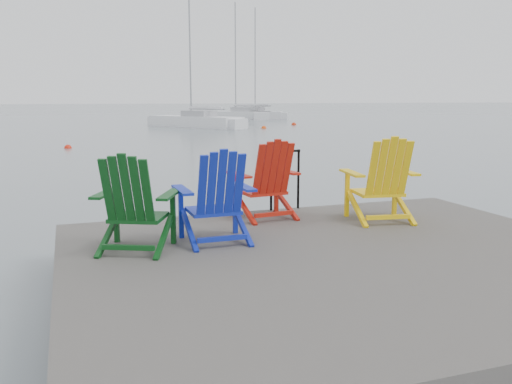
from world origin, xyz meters
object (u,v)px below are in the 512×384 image
object	(u,v)px
chair_blue	(216,196)
buoy_a	(68,148)
buoy_c	(294,125)
chair_yellow	(382,180)
sailboat_near	(196,122)
sailboat_mid	(256,115)
buoy_d	(264,128)
handrail	(285,174)
chair_red	(266,179)
chair_green	(134,203)
sailboat_far	(240,116)

from	to	relation	value
chair_blue	buoy_a	bearing A→B (deg)	94.28
buoy_c	chair_yellow	bearing A→B (deg)	-111.44
chair_blue	buoy_c	size ratio (longest dim) A/B	2.65
buoy_c	sailboat_near	bearing A→B (deg)	-176.51
sailboat_mid	buoy_d	world-z (taller)	sailboat_mid
handrail	chair_red	distance (m)	0.69
chair_green	chair_blue	size ratio (longest dim) A/B	0.99
chair_yellow	handrail	bearing A→B (deg)	138.16
chair_yellow	sailboat_near	size ratio (longest dim) A/B	0.10
buoy_a	buoy_d	xyz separation A→B (m)	(13.32, 11.58, 0.00)
handrail	chair_blue	bearing A→B (deg)	-134.32
handrail	sailboat_mid	world-z (taller)	sailboat_mid
sailboat_far	buoy_d	size ratio (longest dim) A/B	31.41
buoy_d	sailboat_far	bearing A→B (deg)	77.89
handrail	chair_green	distance (m)	2.86
buoy_c	sailboat_mid	bearing A→B (deg)	82.15
sailboat_near	buoy_d	world-z (taller)	sailboat_near
sailboat_far	sailboat_mid	bearing A→B (deg)	-19.20
chair_green	chair_yellow	size ratio (longest dim) A/B	0.94
chair_green	sailboat_near	size ratio (longest dim) A/B	0.10
handrail	sailboat_far	xyz separation A→B (m)	(13.94, 45.90, -0.69)
sailboat_mid	buoy_c	xyz separation A→B (m)	(-2.12, -15.39, -0.36)
chair_yellow	sailboat_near	xyz separation A→B (m)	(5.23, 33.71, -0.72)
chair_green	buoy_d	world-z (taller)	chair_green
chair_yellow	chair_green	bearing A→B (deg)	-163.71
buoy_c	handrail	bearing A→B (deg)	-113.51
chair_yellow	buoy_c	xyz separation A→B (m)	(13.44, 34.21, -1.07)
sailboat_far	buoy_a	size ratio (longest dim) A/B	36.79
sailboat_mid	buoy_d	xyz separation A→B (m)	(-6.17, -19.39, -0.36)
chair_red	sailboat_far	xyz separation A→B (m)	(14.42, 46.39, -0.69)
chair_green	chair_blue	distance (m)	0.93
handrail	chair_blue	world-z (taller)	chair_blue
sailboat_near	buoy_c	xyz separation A→B (m)	(8.21, 0.50, -0.36)
sailboat_mid	buoy_c	world-z (taller)	sailboat_mid
sailboat_far	chair_red	bearing A→B (deg)	-171.17
chair_blue	sailboat_far	xyz separation A→B (m)	(15.41, 47.40, -0.69)
chair_green	buoy_a	distance (m)	19.04
chair_green	buoy_d	size ratio (longest dim) A/B	2.85
handrail	chair_yellow	xyz separation A→B (m)	(0.93, -1.18, 0.03)
chair_green	chair_yellow	world-z (taller)	chair_yellow
handrail	buoy_a	distance (m)	17.73
chair_green	buoy_c	bearing A→B (deg)	89.11
chair_green	sailboat_far	size ratio (longest dim) A/B	0.09
chair_green	buoy_c	xyz separation A→B (m)	(16.77, 34.59, -1.04)
chair_green	sailboat_near	bearing A→B (deg)	100.88
handrail	buoy_a	size ratio (longest dim) A/B	2.80
chair_yellow	sailboat_far	bearing A→B (deg)	84.38
handrail	sailboat_far	size ratio (longest dim) A/B	0.08
chair_blue	sailboat_mid	distance (m)	53.07
chair_red	buoy_d	xyz separation A→B (m)	(10.80, 29.52, -1.05)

